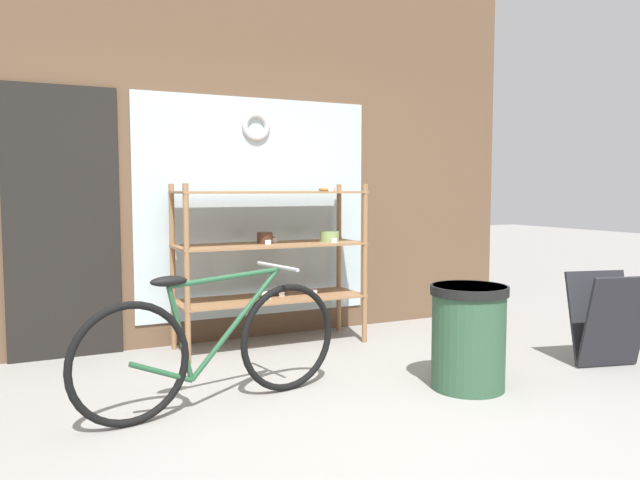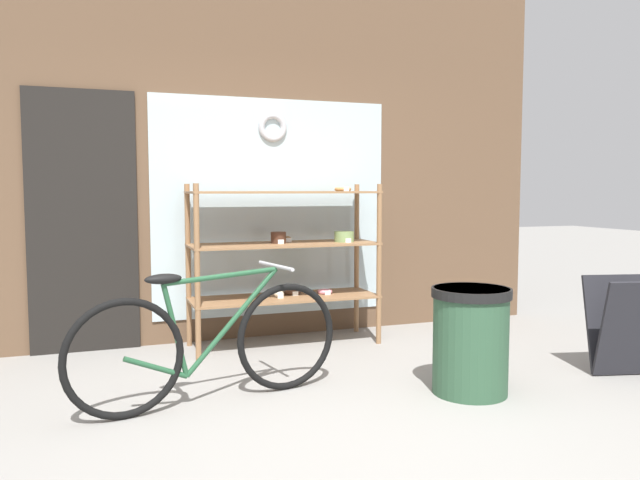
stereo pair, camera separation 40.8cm
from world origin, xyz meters
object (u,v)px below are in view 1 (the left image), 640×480
at_px(display_case, 274,249).
at_px(bicycle, 214,346).
at_px(sandwich_board, 608,320).
at_px(trash_bin, 468,333).

xyz_separation_m(display_case, bicycle, (-0.88, -1.24, -0.44)).
bearing_deg(sandwich_board, display_case, 153.77).
xyz_separation_m(bicycle, trash_bin, (1.60, -0.38, -0.00)).
height_order(bicycle, sandwich_board, bicycle).
bearing_deg(display_case, sandwich_board, -40.05).
bearing_deg(display_case, trash_bin, -65.88).
xyz_separation_m(display_case, sandwich_board, (1.98, -1.66, -0.46)).
xyz_separation_m(display_case, trash_bin, (0.72, -1.62, -0.44)).
bearing_deg(trash_bin, sandwich_board, -2.05).
distance_m(sandwich_board, trash_bin, 1.25).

